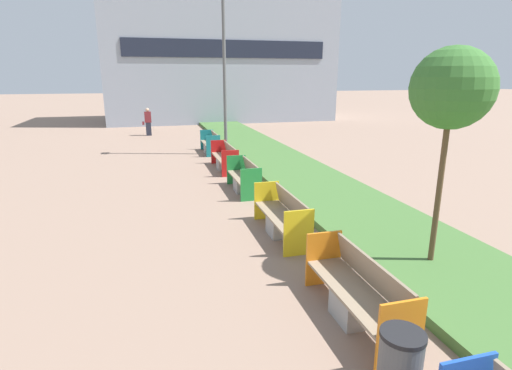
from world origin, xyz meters
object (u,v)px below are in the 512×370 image
(bench_teal_frame, at_px, (211,145))
(pedestrian_walking, at_px, (148,122))
(bench_yellow_frame, at_px, (282,219))
(sapling_tree_near, at_px, (452,89))
(street_lamp_post, at_px, (224,53))
(bench_red_frame, at_px, (225,160))
(bench_orange_frame, at_px, (357,296))
(bench_green_frame, at_px, (244,180))

(bench_teal_frame, distance_m, pedestrian_walking, 7.00)
(bench_yellow_frame, height_order, sapling_tree_near, sapling_tree_near)
(sapling_tree_near, bearing_deg, street_lamp_post, 97.15)
(bench_red_frame, xyz_separation_m, bench_teal_frame, (-0.00, 3.47, -0.01))
(sapling_tree_near, bearing_deg, bench_teal_frame, 99.65)
(bench_orange_frame, height_order, street_lamp_post, street_lamp_post)
(bench_yellow_frame, bearing_deg, sapling_tree_near, -46.87)
(bench_orange_frame, distance_m, sapling_tree_near, 3.70)
(bench_green_frame, bearing_deg, street_lamp_post, 84.24)
(bench_orange_frame, relative_size, pedestrian_walking, 1.37)
(bench_orange_frame, distance_m, bench_red_frame, 10.00)
(bench_yellow_frame, height_order, bench_red_frame, same)
(bench_green_frame, distance_m, street_lamp_post, 7.31)
(pedestrian_walking, bearing_deg, street_lamp_post, -64.46)
(bench_red_frame, xyz_separation_m, sapling_tree_near, (2.10, -8.92, 2.84))
(pedestrian_walking, bearing_deg, bench_yellow_frame, -80.76)
(bench_red_frame, height_order, pedestrian_walking, pedestrian_walking)
(bench_red_frame, bearing_deg, bench_orange_frame, -90.01)
(street_lamp_post, xyz_separation_m, pedestrian_walking, (-3.31, 6.93, -3.56))
(bench_teal_frame, height_order, pedestrian_walking, pedestrian_walking)
(bench_green_frame, relative_size, bench_red_frame, 0.85)
(bench_yellow_frame, xyz_separation_m, sapling_tree_near, (2.11, -2.25, 2.84))
(bench_teal_frame, bearing_deg, bench_yellow_frame, -89.98)
(street_lamp_post, distance_m, pedestrian_walking, 8.47)
(bench_green_frame, bearing_deg, bench_teal_frame, 90.00)
(street_lamp_post, bearing_deg, bench_teal_frame, 141.64)
(bench_teal_frame, bearing_deg, bench_green_frame, -90.00)
(bench_yellow_frame, bearing_deg, street_lamp_post, 86.38)
(bench_orange_frame, relative_size, bench_green_frame, 1.10)
(bench_teal_frame, bearing_deg, sapling_tree_near, -80.35)
(pedestrian_walking, bearing_deg, bench_red_frame, -74.76)
(bench_orange_frame, xyz_separation_m, bench_red_frame, (0.00, 10.00, 0.00))
(bench_green_frame, height_order, street_lamp_post, street_lamp_post)
(bench_yellow_frame, relative_size, street_lamp_post, 0.28)
(street_lamp_post, bearing_deg, bench_orange_frame, -92.69)
(bench_yellow_frame, distance_m, pedestrian_walking, 16.82)
(bench_orange_frame, bearing_deg, pedestrian_walking, 97.72)
(bench_yellow_frame, height_order, street_lamp_post, street_lamp_post)
(bench_red_frame, bearing_deg, bench_green_frame, -90.08)
(bench_red_frame, height_order, bench_teal_frame, same)
(bench_teal_frame, relative_size, street_lamp_post, 0.25)
(bench_red_frame, height_order, street_lamp_post, street_lamp_post)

